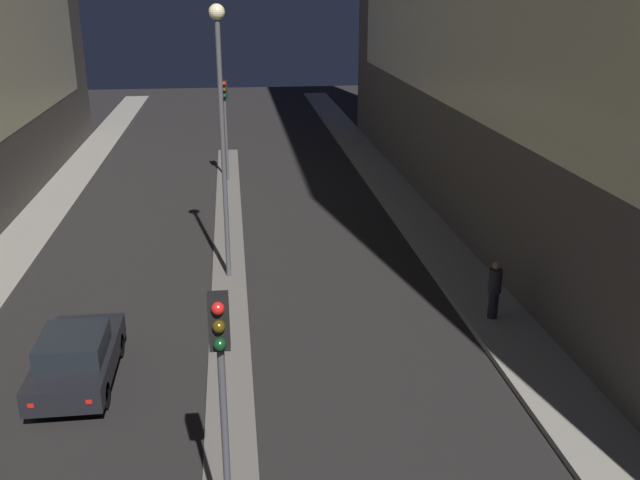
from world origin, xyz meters
TOP-DOWN VIEW (x-y plane):
  - median_strip at (0.00, 19.01)m, footprint 1.15×36.03m
  - traffic_light_near at (0.00, 3.95)m, footprint 0.32×0.42m
  - traffic_light_mid at (0.00, 29.83)m, footprint 0.32×0.42m
  - street_lamp at (0.00, 16.96)m, footprint 0.50×0.50m
  - car_left_lane at (-3.79, 10.48)m, footprint 1.81×4.10m
  - pedestrian_on_right_sidewalk at (7.81, 12.55)m, footprint 0.39×0.39m

SIDE VIEW (x-z plane):
  - median_strip at x=0.00m, z-range 0.00..0.11m
  - car_left_lane at x=-3.79m, z-range 0.01..1.51m
  - pedestrian_on_right_sidewalk at x=7.81m, z-range 0.22..1.99m
  - traffic_light_near at x=0.00m, z-range 1.26..6.31m
  - traffic_light_mid at x=0.00m, z-range 1.26..6.31m
  - street_lamp at x=0.00m, z-range 1.49..10.41m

